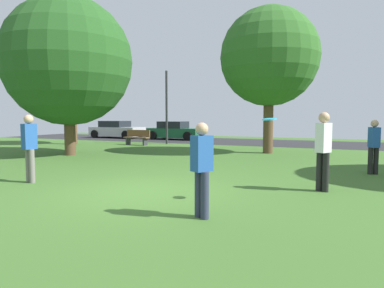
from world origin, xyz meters
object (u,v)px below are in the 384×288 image
Objects in this scene: parked_car_green at (175,131)px; birch_tree_lone at (269,57)px; person_walking at (29,145)px; person_catcher at (323,147)px; person_bystander at (374,145)px; parked_car_silver at (117,130)px; person_thrower at (202,166)px; street_lamp_post at (167,108)px; park_bench at (137,137)px; oak_tree_right at (68,62)px; frisbee_disc at (269,119)px; maple_tree_far at (72,76)px.

birch_tree_lone is at bearing -39.00° from parked_car_green.
birch_tree_lone is 11.04m from person_walking.
birch_tree_lone reaches higher than parked_car_green.
person_catcher reaches higher than person_bystander.
person_walking is (-8.05, -5.12, 0.09)m from person_bystander.
person_catcher is 21.93m from parked_car_silver.
parked_car_green is at bearing 57.62° from person_thrower.
parked_car_silver is (-9.69, 16.39, -0.34)m from person_walking.
person_bystander is at bearing -33.94° from street_lamp_post.
parked_car_silver is at bearing 34.20° from person_bystander.
person_bystander is 9.54m from person_walking.
birch_tree_lone is 11.49m from parked_car_green.
person_bystander is at bearing 153.91° from park_bench.
street_lamp_post is (-10.99, 7.40, 1.38)m from person_bystander.
oak_tree_right reaches higher than person_walking.
frisbee_disc is (0.79, 1.44, 0.77)m from person_thrower.
person_walking is 0.41× the size of parked_car_silver.
street_lamp_post is at bearing 83.38° from oak_tree_right.
parked_car_silver is at bearing -102.19° from person_catcher.
parked_car_green is at bearing -86.92° from park_bench.
birch_tree_lone is 18.70× the size of frisbee_disc.
street_lamp_post is at bearing 32.69° from person_bystander.
person_thrower is 0.37× the size of parked_car_silver.
person_thrower is 22.91m from parked_car_silver.
frisbee_disc is at bearing -53.49° from street_lamp_post.
person_walking is 6.05m from frisbee_disc.
person_thrower is at bearing -49.42° from parked_car_silver.
street_lamp_post is (-9.81, 10.49, 1.25)m from person_catcher.
person_thrower is (1.26, -10.74, -3.52)m from birch_tree_lone.
park_bench is (-4.19, 11.11, -0.50)m from person_walking.
oak_tree_right is at bearing -86.45° from parked_car_green.
person_catcher reaches higher than parked_car_green.
parked_car_green is at bearing 110.87° from street_lamp_post.
person_thrower is 4.47× the size of frisbee_disc.
parked_car_silver is at bearing -178.18° from parked_car_green.
parked_car_green is at bearing 1.82° from parked_car_silver.
street_lamp_post is (5.13, 2.55, -1.91)m from maple_tree_far.
street_lamp_post is at bearing -69.13° from parked_car_green.
frisbee_disc is 14.81m from park_bench.
street_lamp_post is (1.54, -4.04, 1.63)m from parked_car_green.
person_thrower is 3.47m from person_catcher.
birch_tree_lone is (12.02, -0.23, 0.23)m from maple_tree_far.
frisbee_disc is at bearing 0.00° from person_catcher.
parked_car_silver is at bearing 104.18° from maple_tree_far.
park_bench is (-9.40, 12.12, -0.41)m from person_thrower.
birch_tree_lone is at bearing -130.48° from person_catcher.
birch_tree_lone is at bearing 29.99° from oak_tree_right.
parked_car_silver is (-15.69, 15.96, -1.01)m from frisbee_disc.
person_thrower is 15.85m from street_lamp_post.
person_catcher is at bearing -27.97° from maple_tree_far.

